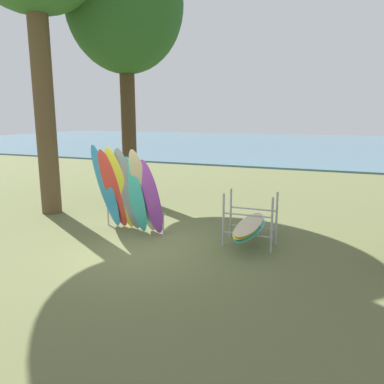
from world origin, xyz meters
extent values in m
plane|color=#60663D|center=(0.00, 0.00, 0.00)|extent=(80.00, 80.00, 0.00)
cube|color=#477084|center=(0.00, 31.94, 0.05)|extent=(80.00, 36.00, 0.10)
cylinder|color=brown|center=(-3.94, 1.78, 3.53)|extent=(0.59, 0.59, 7.06)
cylinder|color=#42301E|center=(-2.74, 4.50, 2.67)|extent=(0.51, 0.51, 5.34)
ellipsoid|color=#285623|center=(-2.74, 4.50, 6.58)|extent=(3.90, 3.90, 4.49)
ellipsoid|color=#2D8ED1|center=(-1.31, 0.91, 1.14)|extent=(0.69, 0.89, 2.27)
ellipsoid|color=red|center=(-1.08, 0.89, 1.09)|extent=(0.59, 0.94, 2.18)
ellipsoid|color=yellow|center=(-0.85, 0.87, 1.12)|extent=(0.60, 0.96, 2.24)
ellipsoid|color=gray|center=(-0.62, 0.86, 1.12)|extent=(0.57, 0.84, 2.23)
ellipsoid|color=#38B2AD|center=(-0.40, 0.84, 1.01)|extent=(0.63, 0.70, 2.01)
ellipsoid|color=#C6B289|center=(-0.17, 0.82, 1.11)|extent=(0.59, 0.91, 2.21)
ellipsoid|color=purple|center=(0.06, 0.80, 0.99)|extent=(0.62, 0.75, 1.97)
cylinder|color=#9EA0A5|center=(-1.53, 1.27, 0.28)|extent=(0.04, 0.04, 0.55)
cylinder|color=#9EA0A5|center=(0.28, 1.01, 0.28)|extent=(0.04, 0.04, 0.55)
cylinder|color=#9EA0A5|center=(-0.62, 1.14, 0.55)|extent=(1.97, 0.32, 0.04)
cylinder|color=#9EA0A5|center=(1.92, 0.79, 0.62)|extent=(0.05, 0.05, 1.25)
cylinder|color=#9EA0A5|center=(3.02, 0.79, 0.62)|extent=(0.05, 0.05, 1.25)
cylinder|color=#9EA0A5|center=(1.92, 1.39, 0.62)|extent=(0.05, 0.05, 1.25)
cylinder|color=#9EA0A5|center=(3.02, 1.39, 0.62)|extent=(0.05, 0.05, 1.25)
cylinder|color=#9EA0A5|center=(2.47, 0.79, 0.35)|extent=(1.10, 0.04, 0.04)
cylinder|color=#9EA0A5|center=(2.47, 0.79, 0.80)|extent=(1.10, 0.04, 0.04)
cylinder|color=#9EA0A5|center=(2.47, 1.39, 0.35)|extent=(1.10, 0.04, 0.04)
cylinder|color=#9EA0A5|center=(2.47, 1.39, 0.80)|extent=(1.10, 0.04, 0.04)
ellipsoid|color=#38B2AD|center=(2.48, 1.09, 0.40)|extent=(0.56, 2.11, 0.06)
ellipsoid|color=yellow|center=(2.42, 1.09, 0.46)|extent=(0.55, 2.11, 0.06)
ellipsoid|color=#C6B289|center=(2.46, 1.09, 0.52)|extent=(0.53, 2.11, 0.06)
camera|label=1|loc=(4.37, -7.24, 3.00)|focal=35.59mm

